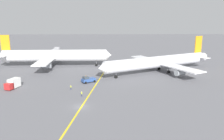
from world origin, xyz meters
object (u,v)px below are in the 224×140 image
(airliner_at_gate_left, at_px, (54,56))
(pushback_tug, at_px, (88,79))
(jet_bridge, at_px, (54,51))
(ground_crew_wing_walker_right, at_px, (71,87))
(airliner_being_pushed, at_px, (159,62))
(ground_crew_marshaller_foreground, at_px, (82,94))
(gse_catering_truck_tall, at_px, (13,84))

(airliner_at_gate_left, xyz_separation_m, pushback_tug, (19.36, -29.74, -4.52))
(airliner_at_gate_left, relative_size, jet_bridge, 3.18)
(airliner_at_gate_left, xyz_separation_m, ground_crew_wing_walker_right, (14.03, -38.57, -4.85))
(airliner_being_pushed, height_order, ground_crew_wing_walker_right, airliner_being_pushed)
(ground_crew_wing_walker_right, bearing_deg, ground_crew_marshaller_foreground, -57.55)
(gse_catering_truck_tall, distance_m, ground_crew_marshaller_foreground, 26.67)
(ground_crew_marshaller_foreground, bearing_deg, ground_crew_wing_walker_right, 122.45)
(ground_crew_marshaller_foreground, bearing_deg, airliner_at_gate_left, 112.09)
(gse_catering_truck_tall, bearing_deg, pushback_tug, 14.93)
(airliner_being_pushed, xyz_separation_m, pushback_tug, (-31.00, -15.77, -3.67))
(gse_catering_truck_tall, bearing_deg, airliner_being_pushed, 21.72)
(airliner_at_gate_left, distance_m, jet_bridge, 29.37)
(ground_crew_marshaller_foreground, height_order, jet_bridge, jet_bridge)
(airliner_being_pushed, relative_size, ground_crew_marshaller_foreground, 32.61)
(pushback_tug, bearing_deg, jet_bridge, 113.94)
(gse_catering_truck_tall, distance_m, ground_crew_wing_walker_right, 20.71)
(gse_catering_truck_tall, xyz_separation_m, jet_bridge, (0.03, 65.24, 2.28))
(gse_catering_truck_tall, bearing_deg, airliner_at_gate_left, 79.84)
(airliner_being_pushed, relative_size, ground_crew_wing_walker_right, 33.51)
(pushback_tug, relative_size, ground_crew_wing_walker_right, 4.81)
(pushback_tug, xyz_separation_m, jet_bridge, (-25.90, 58.32, 2.85))
(airliner_at_gate_left, xyz_separation_m, airliner_being_pushed, (50.36, -13.98, -0.85))
(airliner_at_gate_left, bearing_deg, gse_catering_truck_tall, -100.16)
(ground_crew_wing_walker_right, distance_m, jet_bridge, 70.30)
(airliner_at_gate_left, xyz_separation_m, ground_crew_marshaller_foreground, (18.53, -45.64, -4.83))
(airliner_being_pushed, distance_m, gse_catering_truck_tall, 61.36)
(gse_catering_truck_tall, bearing_deg, jet_bridge, 89.97)
(pushback_tug, distance_m, ground_crew_marshaller_foreground, 15.92)
(pushback_tug, relative_size, jet_bridge, 0.44)
(pushback_tug, bearing_deg, airliner_at_gate_left, 123.06)
(airliner_being_pushed, distance_m, pushback_tug, 34.97)
(airliner_being_pushed, distance_m, jet_bridge, 71.06)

